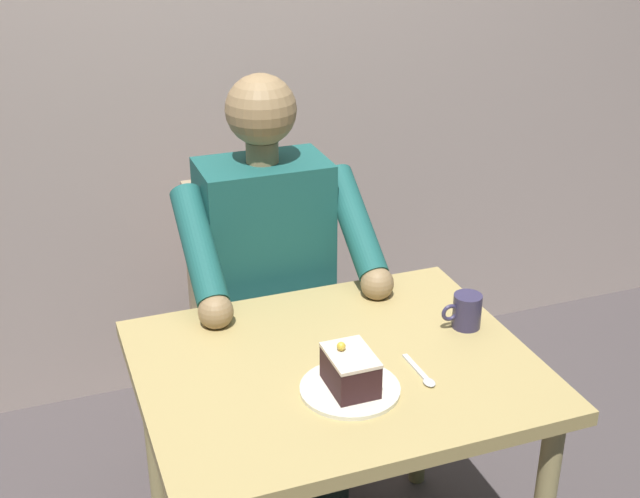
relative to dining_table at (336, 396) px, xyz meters
The scene contains 7 objects.
dining_table is the anchor object (origin of this frame).
chair 0.67m from the dining_table, 90.00° to the right, with size 0.42×0.42×0.90m.
seated_person 0.49m from the dining_table, 90.00° to the right, with size 0.53×0.58×1.26m.
dessert_plate 0.15m from the dining_table, 83.67° to the left, with size 0.22×0.22×0.01m, color silver.
cake_slice 0.19m from the dining_table, 83.61° to the left, with size 0.10×0.13×0.11m.
coffee_cup 0.39m from the dining_table, behind, with size 0.11×0.07×0.09m.
dessert_spoon 0.23m from the dining_table, 143.22° to the left, with size 0.03×0.14×0.01m.
Camera 1 is at (0.62, 1.56, 1.79)m, focal length 47.65 mm.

